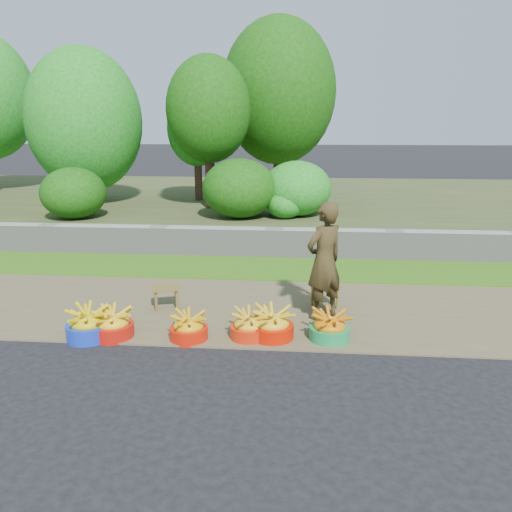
# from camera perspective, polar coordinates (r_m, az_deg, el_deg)

# --- Properties ---
(ground_plane) EXTENTS (120.00, 120.00, 0.00)m
(ground_plane) POSITION_cam_1_polar(r_m,az_deg,el_deg) (5.68, -0.06, -10.73)
(ground_plane) COLOR black
(ground_plane) RESTS_ON ground
(dirt_shoulder) EXTENTS (80.00, 2.50, 0.02)m
(dirt_shoulder) POSITION_cam_1_polar(r_m,az_deg,el_deg) (6.83, 0.86, -6.14)
(dirt_shoulder) COLOR brown
(dirt_shoulder) RESTS_ON ground
(grass_verge) EXTENTS (80.00, 1.50, 0.04)m
(grass_verge) POSITION_cam_1_polar(r_m,az_deg,el_deg) (8.72, 1.81, -1.40)
(grass_verge) COLOR #366A13
(grass_verge) RESTS_ON ground
(retaining_wall) EXTENTS (80.00, 0.35, 0.55)m
(retaining_wall) POSITION_cam_1_polar(r_m,az_deg,el_deg) (9.47, 2.11, 1.51)
(retaining_wall) COLOR gray
(retaining_wall) RESTS_ON ground
(earth_bank) EXTENTS (80.00, 10.00, 0.50)m
(earth_bank) POSITION_cam_1_polar(r_m,az_deg,el_deg) (14.29, 3.11, 5.91)
(earth_bank) COLOR #3D4622
(earth_bank) RESTS_ON ground
(vegetation) EXTENTS (34.28, 7.76, 4.74)m
(vegetation) POSITION_cam_1_polar(r_m,az_deg,el_deg) (13.13, 0.45, 15.77)
(vegetation) COLOR #3F251C
(vegetation) RESTS_ON earth_bank
(basin_a) EXTENTS (0.52, 0.52, 0.39)m
(basin_a) POSITION_cam_1_polar(r_m,az_deg,el_deg) (6.23, -18.62, -7.45)
(basin_a) COLOR #1531B2
(basin_a) RESTS_ON ground
(basin_b) EXTENTS (0.48, 0.48, 0.36)m
(basin_b) POSITION_cam_1_polar(r_m,az_deg,el_deg) (6.17, -16.02, -7.57)
(basin_b) COLOR #AF130A
(basin_b) RESTS_ON ground
(basin_c) EXTENTS (0.45, 0.45, 0.33)m
(basin_c) POSITION_cam_1_polar(r_m,az_deg,el_deg) (5.93, -7.70, -8.15)
(basin_c) COLOR red
(basin_c) RESTS_ON ground
(basin_d) EXTENTS (0.46, 0.46, 0.34)m
(basin_d) POSITION_cam_1_polar(r_m,az_deg,el_deg) (5.91, -0.76, -8.05)
(basin_d) COLOR red
(basin_d) RESTS_ON ground
(basin_e) EXTENTS (0.51, 0.51, 0.38)m
(basin_e) POSITION_cam_1_polar(r_m,az_deg,el_deg) (5.90, 1.87, -7.93)
(basin_e) COLOR #C31602
(basin_e) RESTS_ON ground
(basin_f) EXTENTS (0.47, 0.47, 0.35)m
(basin_f) POSITION_cam_1_polar(r_m,az_deg,el_deg) (5.93, 8.40, -8.12)
(basin_f) COLOR #168644
(basin_f) RESTS_ON ground
(stool_left) EXTENTS (0.43, 0.37, 0.32)m
(stool_left) POSITION_cam_1_polar(r_m,az_deg,el_deg) (6.87, -10.27, -3.91)
(stool_left) COLOR brown
(stool_left) RESTS_ON dirt_shoulder
(stool_right) EXTENTS (0.45, 0.39, 0.33)m
(stool_right) POSITION_cam_1_polar(r_m,az_deg,el_deg) (6.87, 7.90, -3.74)
(stool_right) COLOR brown
(stool_right) RESTS_ON dirt_shoulder
(vendor_woman) EXTENTS (0.66, 0.63, 1.52)m
(vendor_woman) POSITION_cam_1_polar(r_m,az_deg,el_deg) (6.36, 7.81, -0.57)
(vendor_woman) COLOR black
(vendor_woman) RESTS_ON dirt_shoulder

